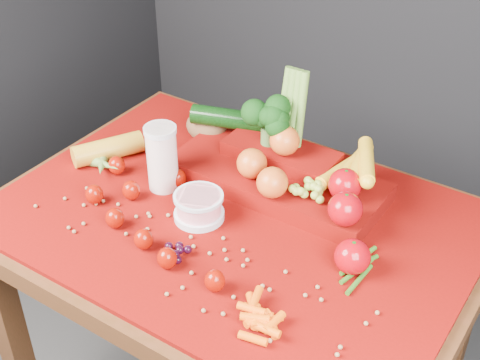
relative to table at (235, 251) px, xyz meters
The scene contains 12 objects.
table is the anchor object (origin of this frame).
red_cloth 0.10m from the table, ahead, with size 1.05×0.75×0.01m, color #650603.
milk_glass 0.29m from the table, behind, with size 0.08×0.08×0.17m.
yogurt_bowl 0.16m from the table, 141.78° to the right, with size 0.11×0.11×0.06m.
strawberry_scatter 0.25m from the table, 140.91° to the right, with size 0.48×0.28×0.05m.
dark_grape_cluster 0.22m from the table, 99.02° to the right, with size 0.06×0.05×0.03m, color black, non-canonical shape.
soybean_scatter 0.23m from the table, 90.00° to the right, with size 0.84×0.24×0.01m, color olive, non-canonical shape.
corn_ear 0.41m from the table, behind, with size 0.25×0.26×0.06m.
potato 0.37m from the table, 136.90° to the left, with size 0.12×0.09×0.08m, color brown.
baby_carrot_pile 0.35m from the table, 50.49° to the right, with size 0.17×0.17×0.03m, color #F15708, non-canonical shape.
green_bean_pile 0.33m from the table, ahead, with size 0.14×0.12×0.01m, color #285C15, non-canonical shape.
produce_mound 0.23m from the table, 74.56° to the left, with size 0.61×0.36×0.27m.
Camera 1 is at (0.67, -0.99, 1.70)m, focal length 50.00 mm.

